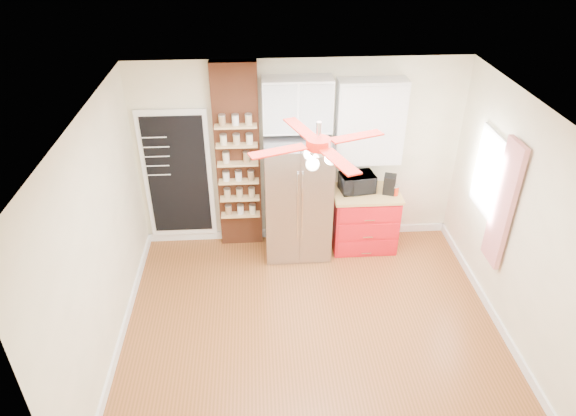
{
  "coord_description": "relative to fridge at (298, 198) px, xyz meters",
  "views": [
    {
      "loc": [
        -0.58,
        -4.44,
        4.46
      ],
      "look_at": [
        -0.23,
        0.9,
        1.17
      ],
      "focal_mm": 32.0,
      "sensor_mm": 36.0,
      "label": 1
    }
  ],
  "objects": [
    {
      "name": "canister_left",
      "position": [
        1.34,
        -0.04,
        0.09
      ],
      "size": [
        0.13,
        0.13,
        0.13
      ],
      "primitive_type": "cylinder",
      "rotation": [
        0.0,
        0.0,
        -0.19
      ],
      "color": "#B6230A",
      "rests_on": "red_cabinet"
    },
    {
      "name": "coffee_maker",
      "position": [
        1.28,
        0.02,
        0.16
      ],
      "size": [
        0.21,
        0.22,
        0.27
      ],
      "primitive_type": "cube",
      "rotation": [
        0.0,
        0.0,
        -0.32
      ],
      "color": "black",
      "rests_on": "red_cabinet"
    },
    {
      "name": "pantry_jar_beans",
      "position": [
        -0.68,
        0.17,
        0.56
      ],
      "size": [
        0.1,
        0.1,
        0.13
      ],
      "primitive_type": "cylinder",
      "rotation": [
        0.0,
        0.0,
        0.09
      ],
      "color": "olive",
      "rests_on": "brick_pillar"
    },
    {
      "name": "red_cabinet",
      "position": [
        0.97,
        0.05,
        -0.42
      ],
      "size": [
        0.94,
        0.64,
        0.9
      ],
      "color": "red",
      "rests_on": "floor"
    },
    {
      "name": "ceiling",
      "position": [
        0.05,
        -1.63,
        1.83
      ],
      "size": [
        4.5,
        4.5,
        0.0
      ],
      "primitive_type": "plane",
      "color": "white",
      "rests_on": "wall_back"
    },
    {
      "name": "upper_shelf_unit",
      "position": [
        0.97,
        0.22,
        1.0
      ],
      "size": [
        0.9,
        0.3,
        1.15
      ],
      "primitive_type": "cube",
      "color": "white",
      "rests_on": "wall_back"
    },
    {
      "name": "wall_back",
      "position": [
        0.05,
        0.37,
        0.48
      ],
      "size": [
        4.5,
        0.02,
        2.7
      ],
      "primitive_type": "cube",
      "color": "#F8EFC7",
      "rests_on": "floor"
    },
    {
      "name": "canister_right",
      "position": [
        1.25,
        0.02,
        0.09
      ],
      "size": [
        0.14,
        0.14,
        0.12
      ],
      "primitive_type": "cylinder",
      "rotation": [
        0.0,
        0.0,
        -0.35
      ],
      "color": "#B20920",
      "rests_on": "red_cabinet"
    },
    {
      "name": "brick_pillar",
      "position": [
        -0.8,
        0.29,
        0.48
      ],
      "size": [
        0.6,
        0.16,
        2.7
      ],
      "primitive_type": "cube",
      "color": "brown",
      "rests_on": "floor"
    },
    {
      "name": "toaster_oven",
      "position": [
        0.84,
        0.1,
        0.15
      ],
      "size": [
        0.51,
        0.39,
        0.26
      ],
      "primitive_type": "imported",
      "rotation": [
        0.0,
        0.0,
        0.16
      ],
      "color": "black",
      "rests_on": "red_cabinet"
    },
    {
      "name": "wall_front",
      "position": [
        0.05,
        -3.63,
        0.48
      ],
      "size": [
        4.5,
        0.02,
        2.7
      ],
      "primitive_type": "cube",
      "color": "#F8EFC7",
      "rests_on": "floor"
    },
    {
      "name": "fridge",
      "position": [
        0.0,
        0.0,
        0.0
      ],
      "size": [
        0.9,
        0.7,
        1.75
      ],
      "primitive_type": "cube",
      "color": "#A9A8AD",
      "rests_on": "floor"
    },
    {
      "name": "chalkboard",
      "position": [
        -1.65,
        0.33,
        0.23
      ],
      "size": [
        0.95,
        0.05,
        1.95
      ],
      "color": "white",
      "rests_on": "wall_back"
    },
    {
      "name": "upper_glass_cabinet",
      "position": [
        0.0,
        0.2,
        1.27
      ],
      "size": [
        0.9,
        0.35,
        0.7
      ],
      "primitive_type": "cube",
      "color": "white",
      "rests_on": "wall_back"
    },
    {
      "name": "wall_right",
      "position": [
        2.3,
        -1.63,
        0.48
      ],
      "size": [
        0.02,
        4.0,
        2.7
      ],
      "primitive_type": "cube",
      "color": "#F8EFC7",
      "rests_on": "floor"
    },
    {
      "name": "wall_left",
      "position": [
        -2.2,
        -1.63,
        0.48
      ],
      "size": [
        0.02,
        4.0,
        2.7
      ],
      "primitive_type": "cube",
      "color": "#F8EFC7",
      "rests_on": "floor"
    },
    {
      "name": "floor",
      "position": [
        0.05,
        -1.63,
        -0.88
      ],
      "size": [
        4.5,
        4.5,
        0.0
      ],
      "primitive_type": "plane",
      "color": "brown",
      "rests_on": "ground"
    },
    {
      "name": "window",
      "position": [
        2.28,
        -0.73,
        0.68
      ],
      "size": [
        0.04,
        0.75,
        1.05
      ],
      "primitive_type": "cube",
      "color": "white",
      "rests_on": "wall_right"
    },
    {
      "name": "curtain",
      "position": [
        2.23,
        -1.28,
        0.57
      ],
      "size": [
        0.06,
        0.4,
        1.55
      ],
      "primitive_type": "cube",
      "color": "red",
      "rests_on": "wall_right"
    },
    {
      "name": "pantry_jar_oats",
      "position": [
        -0.95,
        0.16,
        0.57
      ],
      "size": [
        0.1,
        0.1,
        0.14
      ],
      "primitive_type": "cylinder",
      "rotation": [
        0.0,
        0.0,
        -0.15
      ],
      "color": "beige",
      "rests_on": "brick_pillar"
    },
    {
      "name": "ceiling_fan",
      "position": [
        0.05,
        -1.63,
        1.55
      ],
      "size": [
        1.4,
        1.4,
        0.44
      ],
      "color": "silver",
      "rests_on": "ceiling"
    }
  ]
}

